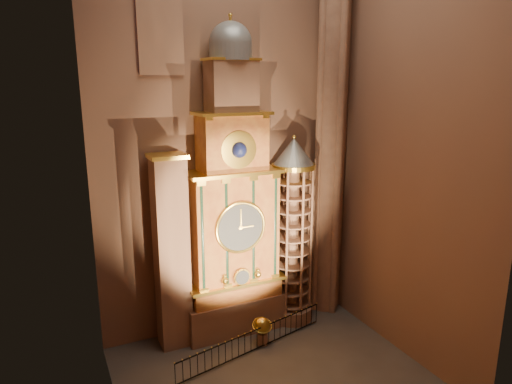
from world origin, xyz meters
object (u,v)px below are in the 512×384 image
portrait_tower (172,252)px  iron_railing (254,340)px  celestial_globe (262,328)px  stair_turret (292,233)px  astronomical_clock (233,215)px

portrait_tower → iron_railing: bearing=-36.3°
celestial_globe → stair_turret: bearing=33.3°
astronomical_clock → stair_turret: bearing=-4.3°
stair_turret → astronomical_clock: bearing=175.7°
iron_railing → stair_turret: bearing=33.0°
astronomical_clock → iron_railing: bearing=-89.0°
astronomical_clock → iron_railing: astronomical_clock is taller
stair_turret → celestial_globe: stair_turret is taller
celestial_globe → astronomical_clock: bearing=108.9°
astronomical_clock → stair_turret: 3.78m
astronomical_clock → portrait_tower: 3.73m
stair_turret → celestial_globe: 5.47m
portrait_tower → iron_railing: (3.44, -2.53, -4.52)m
portrait_tower → celestial_globe: portrait_tower is taller
astronomical_clock → celestial_globe: 6.16m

